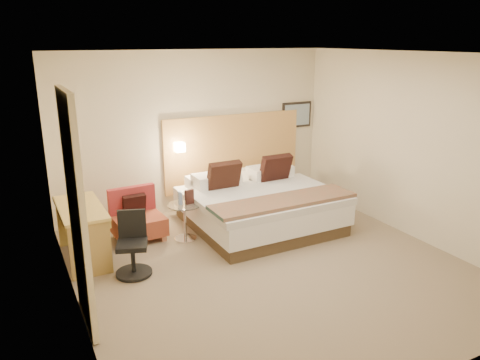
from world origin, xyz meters
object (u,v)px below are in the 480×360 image
bed (259,205)px  desk (83,218)px  desk_chair (133,249)px  lounge_chair (137,219)px  side_table (185,220)px

bed → desk: bearing=179.3°
desk_chair → lounge_chair: bearing=72.2°
bed → desk_chair: (-2.19, -0.68, -0.01)m
desk_chair → side_table: bearing=36.1°
side_table → desk: (-1.42, 0.01, 0.29)m
bed → lounge_chair: 1.89m
bed → side_table: (-1.23, 0.02, -0.04)m
desk → desk_chair: bearing=-56.7°
lounge_chair → desk_chair: (-0.34, -1.07, 0.04)m
lounge_chair → desk_chair: size_ratio=0.93×
lounge_chair → desk: size_ratio=0.62×
bed → side_table: 1.24m
desk_chair → desk: bearing=123.3°
bed → side_table: size_ratio=3.81×
bed → desk: size_ratio=1.83×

